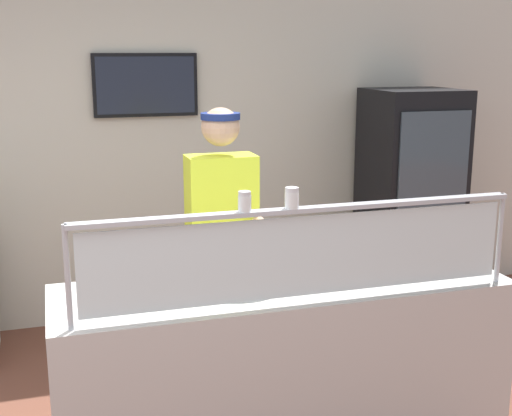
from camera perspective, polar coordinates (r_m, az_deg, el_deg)
The scene contains 10 objects.
ground_plane at distance 4.29m, azimuth -0.85°, elevation -15.54°, with size 12.00×12.00×0.00m, color brown.
shop_rear_unit at distance 5.30m, azimuth -5.56°, elevation 5.43°, with size 6.62×0.13×2.70m.
serving_counter at distance 3.51m, azimuth 2.26°, elevation -13.73°, with size 2.22×0.66×0.95m, color #BCB7B2.
sneeze_guard at distance 2.99m, azimuth 4.10°, elevation -2.97°, with size 2.05×0.06×0.44m.
pizza_tray at distance 3.31m, azimuth -1.72°, elevation -6.17°, with size 0.51×0.51×0.04m.
pizza_server at distance 3.28m, azimuth -1.39°, elevation -5.90°, with size 0.07×0.28×0.01m, color #ADAFB7.
parmesan_shaker at distance 2.86m, azimuth -0.96°, elevation 0.44°, with size 0.06×0.06×0.09m.
pepper_flake_shaker at distance 2.92m, azimuth 3.03°, elevation 0.74°, with size 0.06×0.06×0.09m.
worker_figure at distance 3.82m, azimuth -2.80°, elevation -2.92°, with size 0.41×0.50×1.76m.
drink_fridge at distance 5.56m, azimuth 12.78°, elevation 0.59°, with size 0.68×0.66×1.77m.
Camera 1 is at (0.07, -2.62, 2.06)m, focal length 47.60 mm.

